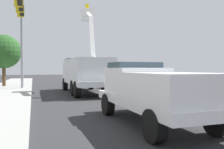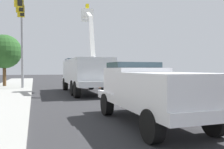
{
  "view_description": "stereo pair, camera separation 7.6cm",
  "coord_description": "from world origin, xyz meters",
  "px_view_note": "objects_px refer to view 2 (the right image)",
  "views": [
    {
      "loc": [
        -14.91,
        5.93,
        1.81
      ],
      "look_at": [
        1.47,
        1.37,
        1.4
      ],
      "focal_mm": 37.54,
      "sensor_mm": 36.0,
      "label": 1
    },
    {
      "loc": [
        -14.93,
        5.85,
        1.81
      ],
      "look_at": [
        1.47,
        1.37,
        1.4
      ],
      "focal_mm": 37.54,
      "sensor_mm": 36.0,
      "label": 2
    }
  ],
  "objects_px": {
    "traffic_cone_mid_rear": "(116,89)",
    "traffic_cone_trailing": "(101,84)",
    "utility_bucket_truck": "(85,71)",
    "traffic_signal_mast": "(21,23)",
    "traffic_cone_mid_front": "(159,100)",
    "passing_minivan": "(118,76)",
    "service_pickup_truck": "(151,90)"
  },
  "relations": [
    {
      "from": "passing_minivan",
      "to": "traffic_cone_mid_front",
      "type": "height_order",
      "value": "passing_minivan"
    },
    {
      "from": "utility_bucket_truck",
      "to": "traffic_cone_trailing",
      "type": "height_order",
      "value": "utility_bucket_truck"
    },
    {
      "from": "traffic_cone_mid_rear",
      "to": "traffic_signal_mast",
      "type": "relative_size",
      "value": 0.09
    },
    {
      "from": "service_pickup_truck",
      "to": "passing_minivan",
      "type": "bearing_deg",
      "value": -13.47
    },
    {
      "from": "utility_bucket_truck",
      "to": "passing_minivan",
      "type": "distance_m",
      "value": 8.51
    },
    {
      "from": "utility_bucket_truck",
      "to": "traffic_signal_mast",
      "type": "distance_m",
      "value": 6.77
    },
    {
      "from": "utility_bucket_truck",
      "to": "traffic_cone_trailing",
      "type": "xyz_separation_m",
      "value": [
        3.35,
        -1.99,
        -1.19
      ]
    },
    {
      "from": "service_pickup_truck",
      "to": "traffic_signal_mast",
      "type": "height_order",
      "value": "traffic_signal_mast"
    },
    {
      "from": "passing_minivan",
      "to": "utility_bucket_truck",
      "type": "bearing_deg",
      "value": 145.54
    },
    {
      "from": "passing_minivan",
      "to": "traffic_cone_trailing",
      "type": "bearing_deg",
      "value": 142.36
    },
    {
      "from": "utility_bucket_truck",
      "to": "service_pickup_truck",
      "type": "bearing_deg",
      "value": -176.89
    },
    {
      "from": "traffic_cone_mid_rear",
      "to": "traffic_signal_mast",
      "type": "distance_m",
      "value": 9.71
    },
    {
      "from": "traffic_signal_mast",
      "to": "traffic_cone_mid_rear",
      "type": "bearing_deg",
      "value": -125.14
    },
    {
      "from": "traffic_cone_mid_rear",
      "to": "traffic_cone_trailing",
      "type": "height_order",
      "value": "traffic_cone_trailing"
    },
    {
      "from": "traffic_signal_mast",
      "to": "service_pickup_truck",
      "type": "bearing_deg",
      "value": -158.16
    },
    {
      "from": "traffic_cone_mid_rear",
      "to": "passing_minivan",
      "type": "bearing_deg",
      "value": -17.74
    },
    {
      "from": "service_pickup_truck",
      "to": "traffic_signal_mast",
      "type": "relative_size",
      "value": 0.72
    },
    {
      "from": "traffic_cone_mid_rear",
      "to": "utility_bucket_truck",
      "type": "bearing_deg",
      "value": 44.36
    },
    {
      "from": "passing_minivan",
      "to": "traffic_cone_mid_rear",
      "type": "relative_size",
      "value": 6.59
    },
    {
      "from": "traffic_cone_mid_rear",
      "to": "traffic_cone_trailing",
      "type": "relative_size",
      "value": 0.85
    },
    {
      "from": "utility_bucket_truck",
      "to": "service_pickup_truck",
      "type": "height_order",
      "value": "utility_bucket_truck"
    },
    {
      "from": "utility_bucket_truck",
      "to": "service_pickup_truck",
      "type": "xyz_separation_m",
      "value": [
        -10.64,
        -0.58,
        -0.5
      ]
    },
    {
      "from": "traffic_cone_trailing",
      "to": "traffic_signal_mast",
      "type": "distance_m",
      "value": 8.5
    },
    {
      "from": "traffic_cone_mid_front",
      "to": "traffic_cone_mid_rear",
      "type": "height_order",
      "value": "traffic_cone_mid_rear"
    },
    {
      "from": "utility_bucket_truck",
      "to": "traffic_cone_trailing",
      "type": "relative_size",
      "value": 9.49
    },
    {
      "from": "utility_bucket_truck",
      "to": "traffic_cone_mid_front",
      "type": "distance_m",
      "value": 8.26
    },
    {
      "from": "service_pickup_truck",
      "to": "traffic_cone_trailing",
      "type": "height_order",
      "value": "service_pickup_truck"
    },
    {
      "from": "traffic_cone_mid_front",
      "to": "traffic_signal_mast",
      "type": "xyz_separation_m",
      "value": [
        10.6,
        7.06,
        5.18
      ]
    },
    {
      "from": "passing_minivan",
      "to": "traffic_cone_mid_front",
      "type": "relative_size",
      "value": 6.81
    },
    {
      "from": "traffic_cone_trailing",
      "to": "traffic_cone_mid_front",
      "type": "bearing_deg",
      "value": -178.58
    },
    {
      "from": "passing_minivan",
      "to": "traffic_signal_mast",
      "type": "height_order",
      "value": "traffic_signal_mast"
    },
    {
      "from": "service_pickup_truck",
      "to": "traffic_cone_trailing",
      "type": "relative_size",
      "value": 6.5
    }
  ]
}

